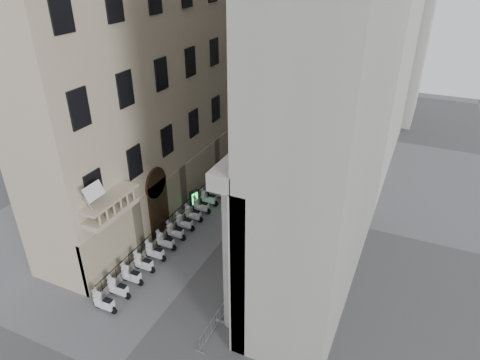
# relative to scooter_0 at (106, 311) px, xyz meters

# --- Properties ---
(iron_fence) EXTENTS (0.30, 28.00, 1.40)m
(iron_fence) POSITION_rel_scooter_0_xyz_m (-0.98, 14.46, 0.00)
(iron_fence) COLOR black
(iron_fence) RESTS_ON ground
(blue_awning) EXTENTS (1.60, 3.00, 3.00)m
(blue_awning) POSITION_rel_scooter_0_xyz_m (7.47, 22.46, 0.00)
(blue_awning) COLOR navy
(blue_awning) RESTS_ON ground
(flag) EXTENTS (1.00, 1.40, 8.20)m
(flag) POSITION_rel_scooter_0_xyz_m (-0.68, 1.46, 0.00)
(flag) COLOR #9E0C11
(flag) RESTS_ON ground
(scooter_0) EXTENTS (1.40, 0.57, 1.50)m
(scooter_0) POSITION_rel_scooter_0_xyz_m (0.00, 0.00, 0.00)
(scooter_0) COLOR white
(scooter_0) RESTS_ON ground
(scooter_1) EXTENTS (1.40, 0.57, 1.50)m
(scooter_1) POSITION_rel_scooter_0_xyz_m (0.00, 1.36, 0.00)
(scooter_1) COLOR white
(scooter_1) RESTS_ON ground
(scooter_2) EXTENTS (1.40, 0.57, 1.50)m
(scooter_2) POSITION_rel_scooter_0_xyz_m (0.00, 2.72, 0.00)
(scooter_2) COLOR white
(scooter_2) RESTS_ON ground
(scooter_3) EXTENTS (1.40, 0.57, 1.50)m
(scooter_3) POSITION_rel_scooter_0_xyz_m (0.00, 4.09, 0.00)
(scooter_3) COLOR white
(scooter_3) RESTS_ON ground
(scooter_4) EXTENTS (1.40, 0.57, 1.50)m
(scooter_4) POSITION_rel_scooter_0_xyz_m (0.00, 5.45, 0.00)
(scooter_4) COLOR white
(scooter_4) RESTS_ON ground
(scooter_5) EXTENTS (1.40, 0.57, 1.50)m
(scooter_5) POSITION_rel_scooter_0_xyz_m (0.00, 6.81, 0.00)
(scooter_5) COLOR white
(scooter_5) RESTS_ON ground
(scooter_6) EXTENTS (1.40, 0.57, 1.50)m
(scooter_6) POSITION_rel_scooter_0_xyz_m (0.00, 8.17, 0.00)
(scooter_6) COLOR white
(scooter_6) RESTS_ON ground
(scooter_7) EXTENTS (1.40, 0.57, 1.50)m
(scooter_7) POSITION_rel_scooter_0_xyz_m (0.00, 9.54, 0.00)
(scooter_7) COLOR white
(scooter_7) RESTS_ON ground
(scooter_8) EXTENTS (1.40, 0.57, 1.50)m
(scooter_8) POSITION_rel_scooter_0_xyz_m (0.00, 10.90, 0.00)
(scooter_8) COLOR white
(scooter_8) RESTS_ON ground
(scooter_9) EXTENTS (1.40, 0.57, 1.50)m
(scooter_9) POSITION_rel_scooter_0_xyz_m (0.00, 12.26, 0.00)
(scooter_9) COLOR white
(scooter_9) RESTS_ON ground
(scooter_10) EXTENTS (1.40, 0.57, 1.50)m
(scooter_10) POSITION_rel_scooter_0_xyz_m (0.00, 13.62, 0.00)
(scooter_10) COLOR white
(scooter_10) RESTS_ON ground
(scooter_11) EXTENTS (1.40, 0.57, 1.50)m
(scooter_11) POSITION_rel_scooter_0_xyz_m (0.00, 14.98, 0.00)
(scooter_11) COLOR white
(scooter_11) RESTS_ON ground
(scooter_12) EXTENTS (1.40, 0.57, 1.50)m
(scooter_12) POSITION_rel_scooter_0_xyz_m (0.00, 16.35, 0.00)
(scooter_12) COLOR white
(scooter_12) RESTS_ON ground
(scooter_13) EXTENTS (1.40, 0.57, 1.50)m
(scooter_13) POSITION_rel_scooter_0_xyz_m (0.00, 17.71, 0.00)
(scooter_13) COLOR white
(scooter_13) RESTS_ON ground
(barrier_0) EXTENTS (0.60, 2.40, 1.10)m
(barrier_0) POSITION_rel_scooter_0_xyz_m (6.80, 0.86, 0.00)
(barrier_0) COLOR #B2B4BA
(barrier_0) RESTS_ON ground
(barrier_1) EXTENTS (0.60, 2.40, 1.10)m
(barrier_1) POSITION_rel_scooter_0_xyz_m (6.80, 3.36, 0.00)
(barrier_1) COLOR #B2B4BA
(barrier_1) RESTS_ON ground
(barrier_2) EXTENTS (0.60, 2.40, 1.10)m
(barrier_2) POSITION_rel_scooter_0_xyz_m (6.80, 5.86, 0.00)
(barrier_2) COLOR #B2B4BA
(barrier_2) RESTS_ON ground
(barrier_3) EXTENTS (0.60, 2.40, 1.10)m
(barrier_3) POSITION_rel_scooter_0_xyz_m (6.80, 8.36, 0.00)
(barrier_3) COLOR #B2B4BA
(barrier_3) RESTS_ON ground
(barrier_4) EXTENTS (0.60, 2.40, 1.10)m
(barrier_4) POSITION_rel_scooter_0_xyz_m (6.80, 10.86, 0.00)
(barrier_4) COLOR #B2B4BA
(barrier_4) RESTS_ON ground
(barrier_5) EXTENTS (0.60, 2.40, 1.10)m
(barrier_5) POSITION_rel_scooter_0_xyz_m (6.80, 13.36, 0.00)
(barrier_5) COLOR #B2B4BA
(barrier_5) RESTS_ON ground
(barrier_6) EXTENTS (0.60, 2.40, 1.10)m
(barrier_6) POSITION_rel_scooter_0_xyz_m (6.80, 15.86, 0.00)
(barrier_6) COLOR #B2B4BA
(barrier_6) RESTS_ON ground
(security_tent) EXTENTS (4.02, 4.02, 3.26)m
(security_tent) POSITION_rel_scooter_0_xyz_m (-0.28, 23.09, 2.73)
(security_tent) COLOR white
(security_tent) RESTS_ON ground
(street_lamp) EXTENTS (2.45, 0.84, 7.68)m
(street_lamp) POSITION_rel_scooter_0_xyz_m (-0.60, 22.07, 4.55)
(street_lamp) COLOR #999CA2
(street_lamp) RESTS_ON ground
(info_kiosk) EXTENTS (0.48, 0.86, 1.76)m
(info_kiosk) POSITION_rel_scooter_0_xyz_m (-0.87, 12.56, 0.89)
(info_kiosk) COLOR black
(info_kiosk) RESTS_ON ground
(pedestrian_a) EXTENTS (0.76, 0.65, 1.76)m
(pedestrian_a) POSITION_rel_scooter_0_xyz_m (5.45, 24.35, 0.88)
(pedestrian_a) COLOR #0D1934
(pedestrian_a) RESTS_ON ground
(pedestrian_b) EXTENTS (0.93, 0.86, 1.52)m
(pedestrian_b) POSITION_rel_scooter_0_xyz_m (5.35, 23.94, 0.76)
(pedestrian_b) COLOR black
(pedestrian_b) RESTS_ON ground
(pedestrian_c) EXTENTS (1.06, 1.02, 1.83)m
(pedestrian_c) POSITION_rel_scooter_0_xyz_m (1.52, 27.61, 0.92)
(pedestrian_c) COLOR black
(pedestrian_c) RESTS_ON ground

